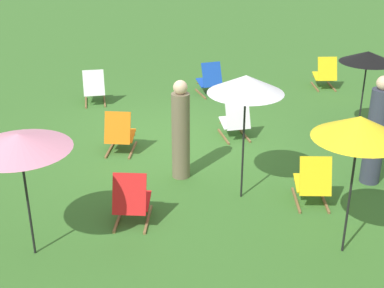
{
  "coord_description": "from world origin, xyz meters",
  "views": [
    {
      "loc": [
        1.79,
        9.35,
        4.24
      ],
      "look_at": [
        0.0,
        1.2,
        0.5
      ],
      "focal_mm": 49.44,
      "sensor_mm": 36.0,
      "label": 1
    }
  ],
  "objects_px": {
    "deckchair_9": "(210,80)",
    "person_0": "(181,132)",
    "deckchair_7": "(235,120)",
    "person_1": "(376,134)",
    "deckchair_6": "(325,74)",
    "umbrella_0": "(368,57)",
    "deckchair_5": "(132,200)",
    "umbrella_1": "(19,142)",
    "deckchair_11": "(313,182)",
    "umbrella_2": "(359,128)",
    "umbrella_3": "(246,84)",
    "deckchair_2": "(94,88)",
    "deckchair_4": "(120,134)"
  },
  "relations": [
    {
      "from": "deckchair_9",
      "to": "person_0",
      "type": "relative_size",
      "value": 0.48
    },
    {
      "from": "deckchair_7",
      "to": "person_1",
      "type": "height_order",
      "value": "person_1"
    },
    {
      "from": "deckchair_6",
      "to": "umbrella_0",
      "type": "bearing_deg",
      "value": 87.62
    },
    {
      "from": "deckchair_5",
      "to": "umbrella_1",
      "type": "xyz_separation_m",
      "value": [
        1.37,
        0.48,
        1.26
      ]
    },
    {
      "from": "deckchair_11",
      "to": "person_0",
      "type": "bearing_deg",
      "value": -22.83
    },
    {
      "from": "deckchair_7",
      "to": "umbrella_0",
      "type": "height_order",
      "value": "umbrella_0"
    },
    {
      "from": "umbrella_0",
      "to": "umbrella_2",
      "type": "distance_m",
      "value": 4.22
    },
    {
      "from": "deckchair_5",
      "to": "deckchair_9",
      "type": "relative_size",
      "value": 1.03
    },
    {
      "from": "deckchair_11",
      "to": "umbrella_3",
      "type": "relative_size",
      "value": 0.42
    },
    {
      "from": "deckchair_2",
      "to": "deckchair_9",
      "type": "bearing_deg",
      "value": -176.72
    },
    {
      "from": "umbrella_1",
      "to": "deckchair_9",
      "type": "bearing_deg",
      "value": -123.47
    },
    {
      "from": "umbrella_2",
      "to": "person_0",
      "type": "xyz_separation_m",
      "value": [
        1.7,
        -2.61,
        -0.98
      ]
    },
    {
      "from": "deckchair_5",
      "to": "umbrella_0",
      "type": "relative_size",
      "value": 0.5
    },
    {
      "from": "deckchair_6",
      "to": "umbrella_0",
      "type": "height_order",
      "value": "umbrella_0"
    },
    {
      "from": "deckchair_7",
      "to": "deckchair_4",
      "type": "bearing_deg",
      "value": 3.91
    },
    {
      "from": "umbrella_0",
      "to": "umbrella_3",
      "type": "xyz_separation_m",
      "value": [
        3.07,
        1.91,
        0.26
      ]
    },
    {
      "from": "deckchair_4",
      "to": "umbrella_1",
      "type": "bearing_deg",
      "value": 81.75
    },
    {
      "from": "deckchair_4",
      "to": "deckchair_5",
      "type": "xyz_separation_m",
      "value": [
        0.06,
        2.5,
        0.0
      ]
    },
    {
      "from": "deckchair_7",
      "to": "deckchair_2",
      "type": "bearing_deg",
      "value": -46.06
    },
    {
      "from": "deckchair_7",
      "to": "umbrella_2",
      "type": "height_order",
      "value": "umbrella_2"
    },
    {
      "from": "umbrella_1",
      "to": "deckchair_4",
      "type": "bearing_deg",
      "value": -115.56
    },
    {
      "from": "person_0",
      "to": "deckchair_9",
      "type": "bearing_deg",
      "value": -162.25
    },
    {
      "from": "deckchair_7",
      "to": "umbrella_2",
      "type": "relative_size",
      "value": 0.43
    },
    {
      "from": "deckchair_4",
      "to": "deckchair_6",
      "type": "bearing_deg",
      "value": -135.74
    },
    {
      "from": "deckchair_4",
      "to": "deckchair_9",
      "type": "relative_size",
      "value": 1.04
    },
    {
      "from": "deckchair_11",
      "to": "umbrella_1",
      "type": "distance_m",
      "value": 4.37
    },
    {
      "from": "deckchair_2",
      "to": "umbrella_1",
      "type": "distance_m",
      "value": 6.08
    },
    {
      "from": "umbrella_0",
      "to": "person_1",
      "type": "relative_size",
      "value": 0.93
    },
    {
      "from": "deckchair_6",
      "to": "umbrella_2",
      "type": "height_order",
      "value": "umbrella_2"
    },
    {
      "from": "deckchair_11",
      "to": "umbrella_2",
      "type": "height_order",
      "value": "umbrella_2"
    },
    {
      "from": "deckchair_2",
      "to": "deckchair_7",
      "type": "bearing_deg",
      "value": 136.8
    },
    {
      "from": "deckchair_9",
      "to": "person_0",
      "type": "xyz_separation_m",
      "value": [
        1.55,
        4.14,
        0.45
      ]
    },
    {
      "from": "umbrella_1",
      "to": "person_1",
      "type": "xyz_separation_m",
      "value": [
        -5.43,
        -0.89,
        -0.75
      ]
    },
    {
      "from": "deckchair_4",
      "to": "deckchair_7",
      "type": "bearing_deg",
      "value": -157.95
    },
    {
      "from": "deckchair_7",
      "to": "umbrella_3",
      "type": "distance_m",
      "value": 2.82
    },
    {
      "from": "umbrella_2",
      "to": "umbrella_3",
      "type": "xyz_separation_m",
      "value": [
        0.9,
        -1.7,
        0.08
      ]
    },
    {
      "from": "umbrella_0",
      "to": "umbrella_2",
      "type": "bearing_deg",
      "value": 59.04
    },
    {
      "from": "deckchair_9",
      "to": "deckchair_4",
      "type": "bearing_deg",
      "value": 43.73
    },
    {
      "from": "umbrella_0",
      "to": "umbrella_1",
      "type": "distance_m",
      "value": 6.82
    },
    {
      "from": "umbrella_2",
      "to": "person_1",
      "type": "height_order",
      "value": "umbrella_2"
    },
    {
      "from": "umbrella_0",
      "to": "person_0",
      "type": "height_order",
      "value": "umbrella_0"
    },
    {
      "from": "umbrella_2",
      "to": "deckchair_4",
      "type": "bearing_deg",
      "value": -55.49
    },
    {
      "from": "deckchair_2",
      "to": "deckchair_9",
      "type": "distance_m",
      "value": 2.81
    },
    {
      "from": "deckchair_5",
      "to": "deckchair_6",
      "type": "bearing_deg",
      "value": -120.41
    },
    {
      "from": "deckchair_5",
      "to": "person_1",
      "type": "height_order",
      "value": "person_1"
    },
    {
      "from": "umbrella_0",
      "to": "umbrella_1",
      "type": "height_order",
      "value": "umbrella_1"
    },
    {
      "from": "deckchair_11",
      "to": "person_1",
      "type": "height_order",
      "value": "person_1"
    },
    {
      "from": "deckchair_4",
      "to": "deckchair_7",
      "type": "relative_size",
      "value": 1.04
    },
    {
      "from": "deckchair_2",
      "to": "deckchair_9",
      "type": "relative_size",
      "value": 1.0
    },
    {
      "from": "deckchair_7",
      "to": "deckchair_5",
      "type": "bearing_deg",
      "value": 47.8
    }
  ]
}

